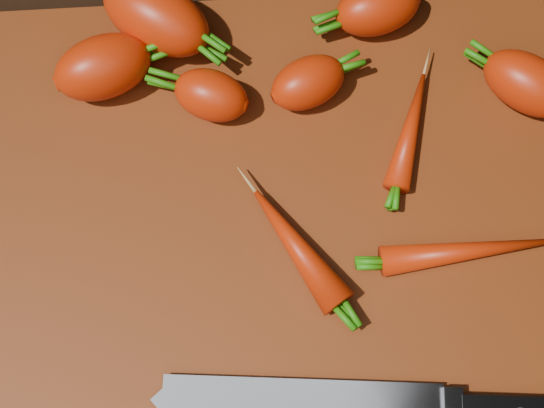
{
  "coord_description": "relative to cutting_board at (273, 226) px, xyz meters",
  "views": [
    {
      "loc": [
        -0.01,
        -0.17,
        0.56
      ],
      "look_at": [
        0.0,
        0.01,
        0.03
      ],
      "focal_mm": 50.0,
      "sensor_mm": 36.0,
      "label": 1
    }
  ],
  "objects": [
    {
      "name": "ground",
      "position": [
        0.0,
        0.0,
        -0.01
      ],
      "size": [
        2.0,
        2.0,
        0.01
      ],
      "primitive_type": "cube",
      "color": "black"
    },
    {
      "name": "cutting_board",
      "position": [
        0.0,
        0.0,
        0.0
      ],
      "size": [
        0.5,
        0.4,
        0.01
      ],
      "primitive_type": "cube",
      "color": "#682709",
      "rests_on": "ground"
    },
    {
      "name": "carrot_0",
      "position": [
        -0.12,
        0.13,
        0.03
      ],
      "size": [
        0.09,
        0.07,
        0.05
      ],
      "primitive_type": "ellipsoid",
      "rotation": [
        0.0,
        0.0,
        0.32
      ],
      "color": "red",
      "rests_on": "cutting_board"
    },
    {
      "name": "carrot_1",
      "position": [
        -0.04,
        0.1,
        0.03
      ],
      "size": [
        0.07,
        0.06,
        0.04
      ],
      "primitive_type": "ellipsoid",
      "rotation": [
        0.0,
        0.0,
        2.75
      ],
      "color": "red",
      "rests_on": "cutting_board"
    },
    {
      "name": "carrot_2",
      "position": [
        -0.08,
        0.17,
        0.03
      ],
      "size": [
        0.11,
        0.1,
        0.05
      ],
      "primitive_type": "ellipsoid",
      "rotation": [
        0.0,
        0.0,
        -0.62
      ],
      "color": "red",
      "rests_on": "cutting_board"
    },
    {
      "name": "carrot_3",
      "position": [
        0.1,
        0.17,
        0.03
      ],
      "size": [
        0.08,
        0.06,
        0.04
      ],
      "primitive_type": "ellipsoid",
      "rotation": [
        0.0,
        0.0,
        3.38
      ],
      "color": "red",
      "rests_on": "cutting_board"
    },
    {
      "name": "carrot_4",
      "position": [
        0.03,
        0.11,
        0.03
      ],
      "size": [
        0.07,
        0.06,
        0.04
      ],
      "primitive_type": "ellipsoid",
      "rotation": [
        0.0,
        0.0,
        0.4
      ],
      "color": "red",
      "rests_on": "cutting_board"
    },
    {
      "name": "carrot_5",
      "position": [
        0.2,
        0.1,
        0.03
      ],
      "size": [
        0.09,
        0.08,
        0.04
      ],
      "primitive_type": "ellipsoid",
      "rotation": [
        0.0,
        0.0,
        2.47
      ],
      "color": "red",
      "rests_on": "cutting_board"
    },
    {
      "name": "carrot_6",
      "position": [
        0.11,
        0.07,
        0.02
      ],
      "size": [
        0.05,
        0.1,
        0.02
      ],
      "primitive_type": "ellipsoid",
      "rotation": [
        0.0,
        0.0,
        1.23
      ],
      "color": "red",
      "rests_on": "cutting_board"
    },
    {
      "name": "carrot_7",
      "position": [
        0.14,
        -0.03,
        0.02
      ],
      "size": [
        0.13,
        0.03,
        0.02
      ],
      "primitive_type": "ellipsoid",
      "rotation": [
        0.0,
        0.0,
        0.06
      ],
      "color": "red",
      "rests_on": "cutting_board"
    },
    {
      "name": "carrot_8",
      "position": [
        0.02,
        -0.02,
        0.02
      ],
      "size": [
        0.08,
        0.1,
        0.03
      ],
      "primitive_type": "ellipsoid",
      "rotation": [
        0.0,
        0.0,
        2.12
      ],
      "color": "red",
      "rests_on": "cutting_board"
    },
    {
      "name": "knife",
      "position": [
        0.03,
        -0.14,
        0.01
      ],
      "size": [
        0.32,
        0.06,
        0.02
      ],
      "rotation": [
        0.0,
        0.0,
        -0.1
      ],
      "color": "gray",
      "rests_on": "cutting_board"
    }
  ]
}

